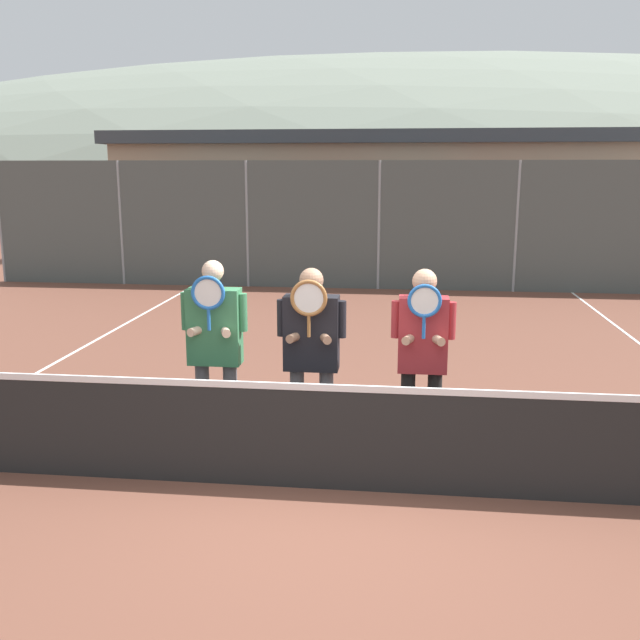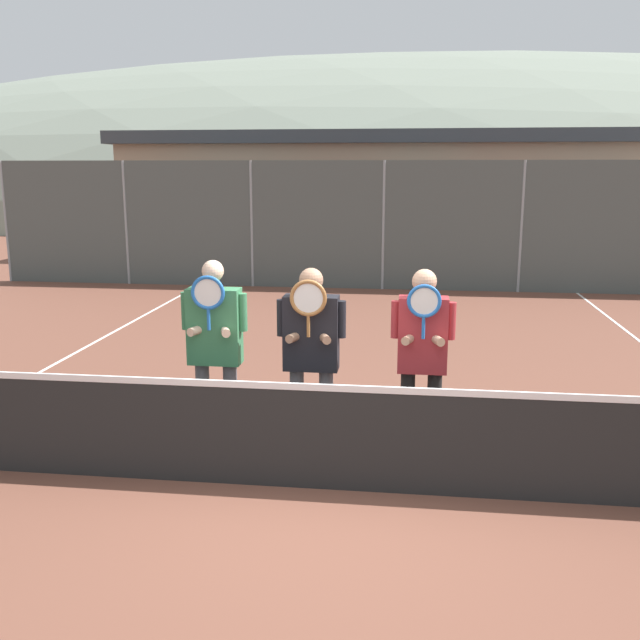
{
  "view_description": "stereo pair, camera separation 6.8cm",
  "coord_description": "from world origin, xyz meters",
  "px_view_note": "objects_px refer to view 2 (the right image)",
  "views": [
    {
      "loc": [
        0.58,
        -5.56,
        2.66
      ],
      "look_at": [
        -0.19,
        0.87,
        1.27
      ],
      "focal_mm": 40.0,
      "sensor_mm": 36.0,
      "label": 1
    },
    {
      "loc": [
        0.65,
        -5.55,
        2.66
      ],
      "look_at": [
        -0.19,
        0.87,
        1.27
      ],
      "focal_mm": 40.0,
      "sensor_mm": 36.0,
      "label": 2
    }
  ],
  "objects_px": {
    "car_left_of_center": "(419,239)",
    "car_center": "(619,241)",
    "player_center_left": "(311,346)",
    "car_far_left": "(227,234)",
    "player_center_right": "(422,350)",
    "player_leftmost": "(215,342)"
  },
  "relations": [
    {
      "from": "player_center_left",
      "to": "car_center",
      "type": "distance_m",
      "value": 13.79
    },
    {
      "from": "player_center_left",
      "to": "player_center_right",
      "type": "distance_m",
      "value": 1.0
    },
    {
      "from": "player_center_left",
      "to": "car_far_left",
      "type": "height_order",
      "value": "car_far_left"
    },
    {
      "from": "player_leftmost",
      "to": "player_center_right",
      "type": "relative_size",
      "value": 1.03
    },
    {
      "from": "player_leftmost",
      "to": "player_center_left",
      "type": "xyz_separation_m",
      "value": [
        0.89,
        0.01,
        -0.02
      ]
    },
    {
      "from": "car_left_of_center",
      "to": "player_center_right",
      "type": "bearing_deg",
      "value": -90.21
    },
    {
      "from": "player_center_right",
      "to": "car_center",
      "type": "xyz_separation_m",
      "value": [
        5.01,
        12.35,
        -0.2
      ]
    },
    {
      "from": "car_left_of_center",
      "to": "car_center",
      "type": "relative_size",
      "value": 1.19
    },
    {
      "from": "player_leftmost",
      "to": "car_center",
      "type": "distance_m",
      "value": 14.21
    },
    {
      "from": "car_far_left",
      "to": "car_left_of_center",
      "type": "height_order",
      "value": "car_far_left"
    },
    {
      "from": "player_center_left",
      "to": "car_far_left",
      "type": "bearing_deg",
      "value": 108.05
    },
    {
      "from": "car_left_of_center",
      "to": "car_center",
      "type": "xyz_separation_m",
      "value": [
        4.97,
        -0.05,
        0.0
      ]
    },
    {
      "from": "car_far_left",
      "to": "player_leftmost",
      "type": "bearing_deg",
      "value": -75.79
    },
    {
      "from": "player_center_left",
      "to": "player_leftmost",
      "type": "bearing_deg",
      "value": -179.39
    },
    {
      "from": "car_far_left",
      "to": "car_center",
      "type": "distance_m",
      "value": 10.04
    },
    {
      "from": "car_left_of_center",
      "to": "car_center",
      "type": "height_order",
      "value": "car_center"
    },
    {
      "from": "car_far_left",
      "to": "car_left_of_center",
      "type": "bearing_deg",
      "value": 1.11
    },
    {
      "from": "player_center_right",
      "to": "car_left_of_center",
      "type": "height_order",
      "value": "player_center_right"
    },
    {
      "from": "player_center_right",
      "to": "car_left_of_center",
      "type": "bearing_deg",
      "value": 89.79
    },
    {
      "from": "player_center_right",
      "to": "player_center_left",
      "type": "bearing_deg",
      "value": -176.74
    },
    {
      "from": "player_leftmost",
      "to": "player_center_left",
      "type": "relative_size",
      "value": 1.03
    },
    {
      "from": "player_center_left",
      "to": "car_left_of_center",
      "type": "height_order",
      "value": "player_center_left"
    }
  ]
}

